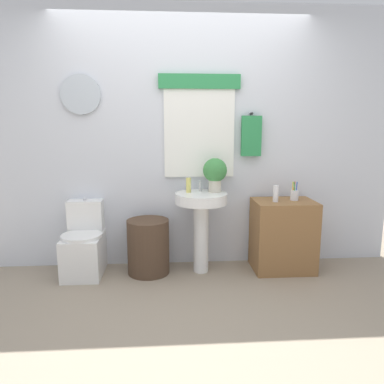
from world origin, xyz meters
name	(u,v)px	position (x,y,z in m)	size (l,w,h in m)	color
ground_plane	(189,315)	(0.00, 0.00, 0.00)	(8.00, 8.00, 0.00)	gray
back_wall	(182,139)	(0.00, 1.15, 1.30)	(4.40, 0.18, 2.60)	silver
toilet	(84,246)	(-0.97, 0.88, 0.28)	(0.38, 0.51, 0.73)	white
laundry_hamper	(148,247)	(-0.35, 0.85, 0.27)	(0.41, 0.41, 0.54)	#4C3828
pedestal_sink	(201,213)	(0.17, 0.85, 0.60)	(0.51, 0.51, 0.80)	white
faucet	(200,186)	(0.17, 0.97, 0.85)	(0.03, 0.03, 0.10)	silver
wooden_cabinet	(283,235)	(1.00, 0.85, 0.36)	(0.59, 0.44, 0.71)	olive
soap_bottle	(188,185)	(0.05, 0.90, 0.87)	(0.05, 0.05, 0.14)	#DBD166
potted_plant	(215,172)	(0.31, 0.91, 0.99)	(0.24, 0.24, 0.33)	beige
lotion_bottle	(276,194)	(0.90, 0.81, 0.79)	(0.05, 0.05, 0.16)	white
toothbrush_cup	(294,195)	(1.10, 0.87, 0.76)	(0.08, 0.08, 0.19)	silver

